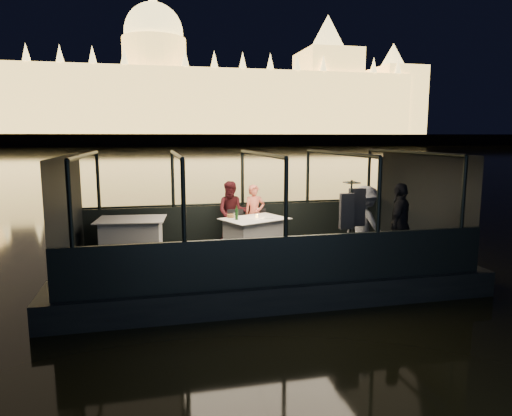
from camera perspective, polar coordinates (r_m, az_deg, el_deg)
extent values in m
plane|color=black|center=(89.77, -11.42, 6.71)|extent=(500.00, 500.00, 0.00)
cube|color=black|center=(10.44, 0.49, -8.77)|extent=(8.60, 4.40, 1.00)
cube|color=black|center=(10.31, 0.50, -6.22)|extent=(8.00, 4.00, 0.04)
cube|color=black|center=(12.11, -1.68, -1.66)|extent=(8.00, 0.08, 0.90)
cube|color=black|center=(8.32, 3.69, -6.59)|extent=(8.00, 0.08, 0.90)
cube|color=#423D33|center=(219.70, -12.34, 8.14)|extent=(400.00, 140.00, 6.00)
cube|color=white|center=(10.82, -0.18, -3.28)|extent=(1.75, 1.55, 0.77)
cube|color=silver|center=(10.93, -15.26, -3.49)|extent=(1.64, 1.26, 0.81)
cube|color=black|center=(11.31, -2.43, -2.42)|extent=(0.42, 0.42, 0.86)
cube|color=black|center=(11.55, 0.44, -2.18)|extent=(0.46, 0.46, 0.85)
imported|color=#E06B51|center=(11.60, -0.19, -0.62)|extent=(0.54, 0.38, 1.47)
imported|color=#3C1115|center=(11.51, -3.04, -0.71)|extent=(0.89, 0.78, 1.57)
imported|color=silver|center=(9.95, 13.47, -1.88)|extent=(0.93, 1.21, 1.65)
imported|color=black|center=(9.92, 17.52, -2.09)|extent=(1.02, 1.03, 1.74)
cylinder|color=black|center=(10.57, -2.43, -0.66)|extent=(0.08, 0.08, 0.33)
cylinder|color=olive|center=(10.88, -3.17, -0.98)|extent=(0.24, 0.24, 0.07)
cylinder|color=#FFB43F|center=(10.84, 0.10, -1.00)|extent=(0.07, 0.07, 0.08)
cylinder|color=silver|center=(10.78, 1.63, -1.24)|extent=(0.31, 0.31, 0.02)
cylinder|color=white|center=(11.00, -2.74, -1.03)|extent=(0.25, 0.25, 0.01)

